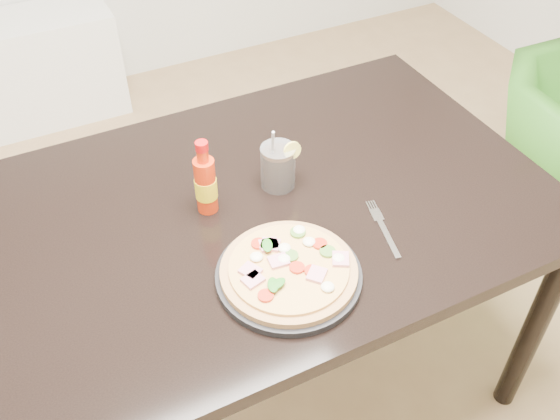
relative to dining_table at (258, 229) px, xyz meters
name	(u,v)px	position (x,y,z in m)	size (l,w,h in m)	color
dining_table	(258,229)	(0.00, 0.00, 0.00)	(1.40, 0.90, 0.75)	black
plate	(289,276)	(-0.04, -0.24, 0.09)	(0.31, 0.31, 0.02)	black
pizza	(289,269)	(-0.04, -0.24, 0.11)	(0.29, 0.29, 0.03)	tan
hot_sauce_bottle	(206,184)	(-0.11, 0.04, 0.16)	(0.06, 0.06, 0.19)	red
cola_cup	(278,167)	(0.08, 0.04, 0.14)	(0.09, 0.08, 0.17)	black
fork	(382,227)	(0.22, -0.20, 0.09)	(0.06, 0.19, 0.00)	silver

